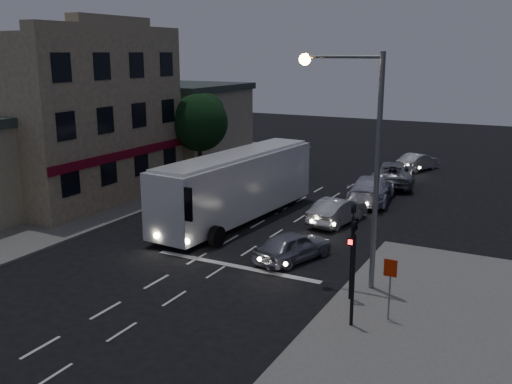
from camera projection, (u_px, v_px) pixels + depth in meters
The scene contains 16 objects.
ground at pixel (171, 273), 24.05m from camera, with size 120.00×120.00×0.00m, color black.
sidewalk_far at pixel (79, 196), 36.75m from camera, with size 12.00×50.00×0.12m, color slate.
road_markings at pixel (236, 254), 26.32m from camera, with size 8.00×30.55×0.01m.
tour_bus at pixel (237, 184), 31.16m from camera, with size 3.53×12.51×3.79m.
car_suv at pixel (293, 246), 25.40m from camera, with size 1.61×4.01×1.37m, color #9899A7.
car_sedan_a at pixel (338, 211), 30.92m from camera, with size 1.51×4.32×1.42m, color silver.
car_sedan_b at pixel (371, 189), 35.34m from camera, with size 2.35×5.79×1.68m, color silver.
car_sedan_c at pixel (393, 173), 39.86m from camera, with size 2.75×5.97×1.66m, color gray.
car_extra at pixel (418, 162), 44.91m from camera, with size 1.43×4.10×1.35m, color silver.
traffic_signal_main at pixel (352, 240), 20.74m from camera, with size 0.25×0.35×4.10m.
traffic_signal_side at pixel (354, 261), 18.72m from camera, with size 0.18×0.15×4.10m.
regulatory_sign at pixel (390, 279), 19.30m from camera, with size 0.45×0.12×2.20m.
streetlight at pixel (361, 144), 21.29m from camera, with size 3.32×0.44×9.00m.
main_building at pixel (61, 116), 35.96m from camera, with size 10.12×12.00×11.00m.
low_building_north at pixel (178, 124), 46.52m from camera, with size 9.40×9.40×6.50m.
street_tree at pixel (199, 120), 39.59m from camera, with size 4.00×4.00×6.20m.
Camera 1 is at (13.58, -18.33, 9.08)m, focal length 40.00 mm.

